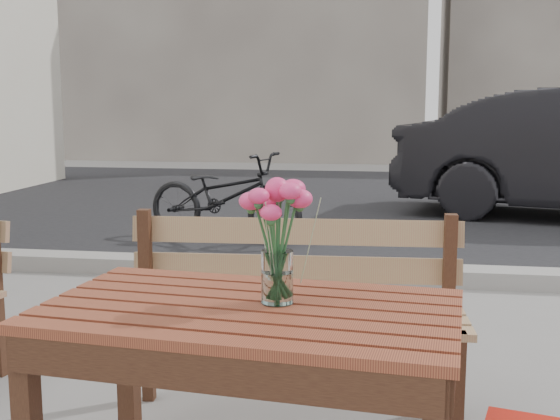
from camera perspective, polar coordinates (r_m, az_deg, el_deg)
street at (r=7.08m, az=6.08°, el=-1.31°), size 30.00×8.12×0.12m
main_table at (r=2.00m, az=-2.51°, el=-10.96°), size 1.21×0.78×0.71m
main_bench at (r=2.82m, az=1.03°, el=-6.68°), size 1.38×0.48×0.85m
main_vase at (r=1.94m, az=-0.23°, el=-1.29°), size 0.19×0.19×0.35m
bicycle at (r=6.40m, az=-4.56°, el=1.09°), size 1.65×0.96×0.82m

